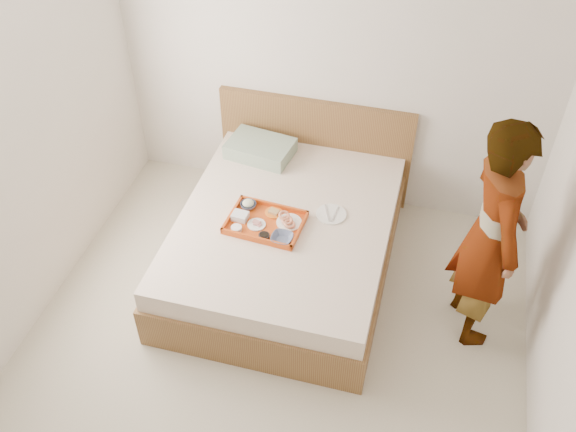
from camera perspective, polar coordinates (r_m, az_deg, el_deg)
The scene contains 17 objects.
ground at distance 4.55m, azimuth -2.21°, elevation -13.72°, with size 3.50×4.00×0.01m, color beige.
ceiling at distance 2.78m, azimuth -3.68°, elevation 17.33°, with size 3.50×4.00×0.01m, color white.
wall_back at distance 5.10m, azimuth 4.03°, elevation 13.46°, with size 3.50×0.01×2.60m, color silver.
bed at distance 4.97m, azimuth -0.26°, elevation -2.40°, with size 1.65×2.00×0.53m, color brown.
headboard at distance 5.55m, azimuth 2.38°, elevation 6.03°, with size 1.65×0.06×0.95m, color brown.
pillow at distance 5.35m, azimuth -2.47°, elevation 6.01°, with size 0.52×0.36×0.13m, color #93AB8F.
tray at distance 4.72m, azimuth -2.02°, elevation -0.56°, with size 0.55×0.40×0.05m, color #CC4B16.
prawn_plate at distance 4.72m, azimuth 0.10°, elevation -0.57°, with size 0.19×0.19×0.01m, color white.
navy_bowl_big at distance 4.58m, azimuth -0.54°, elevation -1.98°, with size 0.15×0.15×0.04m, color #1A1C42.
sauce_dish at distance 4.61m, azimuth -2.14°, elevation -1.80°, with size 0.08×0.08×0.03m, color black.
meat_plate at distance 4.71m, azimuth -2.82°, elevation -0.76°, with size 0.14×0.14×0.01m, color white.
bread_plate at distance 4.80m, azimuth -1.27°, elevation 0.31°, with size 0.13×0.13×0.01m, color orange.
salad_bowl at distance 4.85m, azimuth -3.54°, elevation 0.97°, with size 0.12×0.12×0.04m, color #1A1C42.
plastic_tub at distance 4.75m, azimuth -4.28°, elevation -0.01°, with size 0.11×0.09×0.05m, color silver.
cheese_round at distance 4.68m, azimuth -4.61°, elevation -1.10°, with size 0.08×0.08×0.03m, color white.
dinner_plate at distance 4.82m, azimuth 3.85°, elevation 0.15°, with size 0.23×0.23×0.01m, color white.
person at distance 4.35m, azimuth 17.56°, elevation -1.65°, with size 0.64×0.42×1.77m, color white.
Camera 1 is at (0.82, -2.38, 3.79)m, focal length 40.06 mm.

